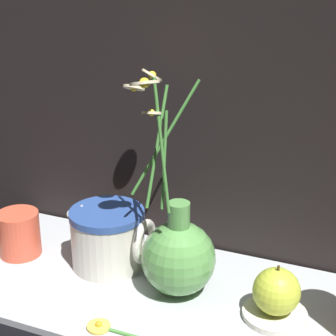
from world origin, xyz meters
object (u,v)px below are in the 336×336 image
at_px(vase_with_flowers, 178,253).
at_px(ceramic_pitcher, 109,235).
at_px(yellow_mug, 18,233).
at_px(orange_fruit, 277,291).

distance_m(vase_with_flowers, ceramic_pitcher, 0.15).
bearing_deg(yellow_mug, ceramic_pitcher, 9.78).
bearing_deg(orange_fruit, yellow_mug, 179.09).
bearing_deg(yellow_mug, vase_with_flowers, 0.29).
xyz_separation_m(yellow_mug, orange_fruit, (0.48, -0.01, 0.01)).
height_order(yellow_mug, ceramic_pitcher, ceramic_pitcher).
bearing_deg(vase_with_flowers, ceramic_pitcher, 168.80).
height_order(ceramic_pitcher, orange_fruit, ceramic_pitcher).
bearing_deg(vase_with_flowers, yellow_mug, -179.71).
bearing_deg(ceramic_pitcher, orange_fruit, -6.96).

